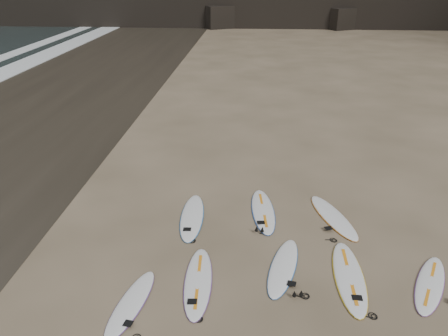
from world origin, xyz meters
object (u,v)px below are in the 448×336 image
at_px(surfboard_0, 131,303).
at_px(surfboard_2, 283,267).
at_px(surfboard_7, 333,217).
at_px(surfboard_5, 192,217).
at_px(surfboard_1, 198,281).
at_px(surfboard_6, 263,211).
at_px(surfboard_4, 430,284).
at_px(surfboard_3, 349,276).

distance_m(surfboard_0, surfboard_2, 3.72).
bearing_deg(surfboard_7, surfboard_5, 164.81).
bearing_deg(surfboard_0, surfboard_5, 87.21).
height_order(surfboard_1, surfboard_6, surfboard_6).
relative_size(surfboard_1, surfboard_4, 1.09).
relative_size(surfboard_4, surfboard_5, 0.89).
bearing_deg(surfboard_2, surfboard_5, 153.39).
bearing_deg(surfboard_6, surfboard_7, -11.18).
xyz_separation_m(surfboard_1, surfboard_7, (3.61, 3.15, 0.00)).
height_order(surfboard_0, surfboard_7, surfboard_7).
bearing_deg(surfboard_6, surfboard_3, -60.84).
bearing_deg(surfboard_4, surfboard_1, -150.64).
relative_size(surfboard_5, surfboard_6, 1.00).
relative_size(surfboard_4, surfboard_7, 0.90).
xyz_separation_m(surfboard_0, surfboard_1, (1.38, 0.82, 0.01)).
bearing_deg(surfboard_5, surfboard_6, 10.81).
distance_m(surfboard_2, surfboard_4, 3.40).
xyz_separation_m(surfboard_4, surfboard_7, (-1.78, 2.85, 0.00)).
height_order(surfboard_3, surfboard_7, surfboard_3).
height_order(surfboard_0, surfboard_6, surfboard_6).
bearing_deg(surfboard_4, surfboard_3, -157.99).
bearing_deg(surfboard_2, surfboard_0, -142.34).
bearing_deg(surfboard_1, surfboard_7, 37.93).
xyz_separation_m(surfboard_4, surfboard_5, (-5.93, 2.56, 0.01)).
bearing_deg(surfboard_1, surfboard_3, 3.76).
xyz_separation_m(surfboard_5, surfboard_6, (2.09, 0.50, -0.00)).
xyz_separation_m(surfboard_1, surfboard_2, (2.02, 0.70, -0.00)).
bearing_deg(surfboard_0, surfboard_1, 40.83).
distance_m(surfboard_1, surfboard_5, 2.91).
bearing_deg(surfboard_5, surfboard_3, -33.13).
xyz_separation_m(surfboard_0, surfboard_7, (4.99, 3.97, 0.01)).
bearing_deg(surfboard_5, surfboard_0, -105.43).
bearing_deg(surfboard_3, surfboard_7, 90.63).
bearing_deg(surfboard_3, surfboard_0, -164.23).
distance_m(surfboard_1, surfboard_4, 5.40).
distance_m(surfboard_1, surfboard_6, 3.69).
xyz_separation_m(surfboard_1, surfboard_4, (5.39, 0.30, -0.00)).
height_order(surfboard_0, surfboard_4, surfboard_4).
xyz_separation_m(surfboard_0, surfboard_3, (4.94, 1.25, 0.01)).
bearing_deg(surfboard_7, surfboard_6, 155.08).
height_order(surfboard_0, surfboard_3, surfboard_3).
bearing_deg(surfboard_3, surfboard_1, -171.53).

